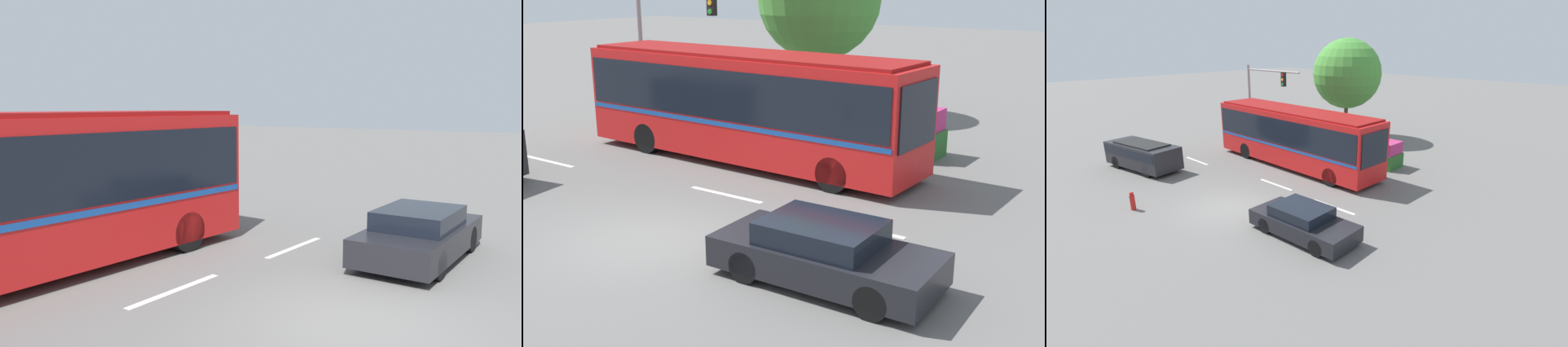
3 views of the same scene
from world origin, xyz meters
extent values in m
plane|color=slate|center=(0.00, 0.00, 0.00)|extent=(140.00, 140.00, 0.00)
cube|color=red|center=(-2.24, 6.57, 1.80)|extent=(11.59, 2.86, 3.09)
cube|color=black|center=(-2.24, 6.57, 2.29)|extent=(11.37, 2.90, 1.48)
cube|color=#194C9E|center=(-2.24, 6.57, 1.42)|extent=(11.48, 2.89, 0.14)
cube|color=black|center=(3.54, 6.41, 2.17)|extent=(0.12, 2.16, 1.73)
cylinder|color=black|center=(1.70, 7.58, 0.50)|extent=(1.01, 0.33, 1.00)
cylinder|color=black|center=(1.64, 5.34, 0.50)|extent=(1.01, 0.33, 1.00)
cube|color=black|center=(4.34, 0.44, 0.48)|extent=(4.37, 1.95, 0.61)
cube|color=black|center=(4.24, 0.44, 1.01)|extent=(2.21, 1.67, 0.43)
cylinder|color=black|center=(5.66, 1.29, 0.32)|extent=(0.65, 0.24, 0.64)
cylinder|color=black|center=(5.71, -0.32, 0.32)|extent=(0.65, 0.24, 0.64)
cylinder|color=black|center=(3.03, 1.21, 0.32)|extent=(0.65, 0.24, 0.64)
cylinder|color=black|center=(3.07, -0.40, 0.32)|extent=(0.65, 0.24, 0.64)
cube|color=silver|center=(-0.60, 3.49, 0.01)|extent=(2.40, 0.16, 0.01)
cube|color=silver|center=(3.47, 3.35, 0.01)|extent=(2.40, 0.16, 0.01)
camera|label=1|loc=(-7.75, -3.79, 3.57)|focal=37.05mm
camera|label=2|loc=(10.10, -9.34, 5.51)|focal=44.99mm
camera|label=3|loc=(13.56, -9.18, 7.21)|focal=26.33mm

